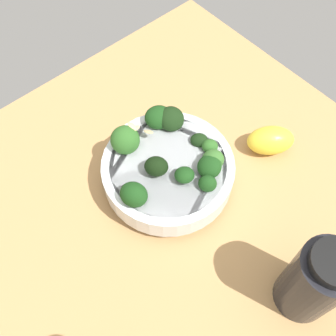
{
  "coord_description": "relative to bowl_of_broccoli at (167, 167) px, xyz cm",
  "views": [
    {
      "loc": [
        20.07,
        20.4,
        56.64
      ],
      "look_at": [
        -0.74,
        -3.42,
        4.0
      ],
      "focal_mm": 43.82,
      "sensor_mm": 36.0,
      "label": 1
    }
  ],
  "objects": [
    {
      "name": "bottle_short",
      "position": [
        -1.51,
        25.47,
        3.5
      ],
      "size": [
        7.15,
        7.15,
        14.95
      ],
      "color": "black",
      "rests_on": "ground_plane"
    },
    {
      "name": "bowl_of_broccoli",
      "position": [
        0.0,
        0.0,
        0.0
      ],
      "size": [
        19.88,
        20.17,
        9.46
      ],
      "color": "white",
      "rests_on": "ground_plane"
    },
    {
      "name": "lemon_wedge",
      "position": [
        -16.36,
        6.5,
        -1.35
      ],
      "size": [
        8.91,
        8.29,
        4.75
      ],
      "primitive_type": "ellipsoid",
      "rotation": [
        0.0,
        0.0,
        2.51
      ],
      "color": "yellow",
      "rests_on": "ground_plane"
    },
    {
      "name": "ground_plane",
      "position": [
        0.88,
        3.7,
        -6.2
      ],
      "size": [
        67.66,
        67.66,
        4.95
      ],
      "primitive_type": "cube",
      "color": "tan"
    }
  ]
}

